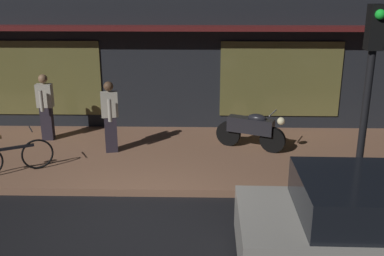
# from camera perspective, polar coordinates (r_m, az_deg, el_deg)

# --- Properties ---
(ground_plane) EXTENTS (60.00, 60.00, 0.00)m
(ground_plane) POSITION_cam_1_polar(r_m,az_deg,el_deg) (7.82, -7.23, -12.00)
(ground_plane) COLOR black
(sidewalk_slab) EXTENTS (18.00, 4.00, 0.15)m
(sidewalk_slab) POSITION_cam_1_polar(r_m,az_deg,el_deg) (10.48, -4.89, -3.53)
(sidewalk_slab) COLOR #8C6047
(sidewalk_slab) RESTS_ON ground_plane
(storefront_building) EXTENTS (18.00, 3.30, 3.60)m
(storefront_building) POSITION_cam_1_polar(r_m,az_deg,el_deg) (13.31, -3.55, 8.77)
(storefront_building) COLOR black
(storefront_building) RESTS_ON ground_plane
(motorcycle) EXTENTS (1.60, 0.88, 0.97)m
(motorcycle) POSITION_cam_1_polar(r_m,az_deg,el_deg) (10.59, 7.66, -0.12)
(motorcycle) COLOR black
(motorcycle) RESTS_ON sidewalk_slab
(bicycle_parked) EXTENTS (1.47, 0.84, 0.91)m
(bicycle_parked) POSITION_cam_1_polar(r_m,az_deg,el_deg) (9.90, -22.06, -3.45)
(bicycle_parked) COLOR black
(bicycle_parked) RESTS_ON sidewalk_slab
(person_photographer) EXTENTS (0.38, 0.61, 1.67)m
(person_photographer) POSITION_cam_1_polar(r_m,az_deg,el_deg) (11.64, -18.24, 2.71)
(person_photographer) COLOR #28232D
(person_photographer) RESTS_ON sidewalk_slab
(person_bystander) EXTENTS (0.42, 0.62, 1.67)m
(person_bystander) POSITION_cam_1_polar(r_m,az_deg,el_deg) (10.39, -10.45, 1.59)
(person_bystander) COLOR #28232D
(person_bystander) RESTS_ON sidewalk_slab
(traffic_light_pole) EXTENTS (0.24, 0.33, 3.60)m
(traffic_light_pole) POSITION_cam_1_polar(r_m,az_deg,el_deg) (7.72, 21.78, 6.14)
(traffic_light_pole) COLOR black
(traffic_light_pole) RESTS_ON ground_plane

